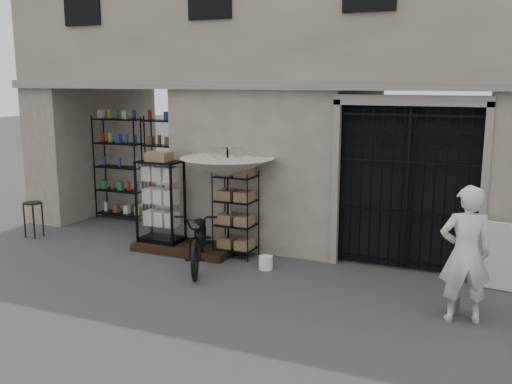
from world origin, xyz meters
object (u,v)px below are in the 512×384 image
at_px(easel_sign, 503,254).
at_px(shopkeeper, 460,320).
at_px(steel_bollard, 455,287).
at_px(bicycle, 200,267).
at_px(display_cabinet, 161,206).
at_px(market_umbrella, 227,163).
at_px(white_bucket, 266,263).
at_px(wooden_stool, 34,219).
at_px(wire_rack, 236,215).

bearing_deg(easel_sign, shopkeeper, -99.59).
bearing_deg(steel_bollard, bicycle, 174.88).
height_order(display_cabinet, steel_bollard, display_cabinet).
distance_m(market_umbrella, white_bucket, 2.00).
xyz_separation_m(market_umbrella, wooden_stool, (-4.45, -0.48, -1.41)).
relative_size(steel_bollard, shopkeeper, 0.43).
distance_m(market_umbrella, wooden_stool, 4.69).
height_order(wire_rack, steel_bollard, wire_rack).
bearing_deg(easel_sign, white_bucket, -163.21).
xyz_separation_m(display_cabinet, wire_rack, (1.59, 0.15, -0.07)).
distance_m(wire_rack, wooden_stool, 4.63).
bearing_deg(display_cabinet, white_bucket, -11.15).
bearing_deg(wooden_stool, wire_rack, 6.69).
bearing_deg(wire_rack, market_umbrella, -133.03).
xyz_separation_m(display_cabinet, easel_sign, (6.29, 0.26, -0.28)).
bearing_deg(display_cabinet, steel_bollard, -14.27).
relative_size(wooden_stool, easel_sign, 0.66).
xyz_separation_m(market_umbrella, bicycle, (-0.17, -0.80, -1.82)).
relative_size(display_cabinet, bicycle, 0.85).
height_order(steel_bollard, shopkeeper, steel_bollard).
distance_m(wire_rack, easel_sign, 4.71).
xyz_separation_m(wire_rack, market_umbrella, (-0.14, -0.06, 1.01)).
bearing_deg(steel_bollard, wire_rack, 163.06).
xyz_separation_m(wooden_stool, easel_sign, (9.29, 0.65, 0.20)).
relative_size(steel_bollard, easel_sign, 0.73).
relative_size(wire_rack, wooden_stool, 2.15).
distance_m(wire_rack, steel_bollard, 4.30).
relative_size(market_umbrella, white_bucket, 10.15).
bearing_deg(market_umbrella, bicycle, -102.13).
bearing_deg(bicycle, wooden_stool, 151.96).
bearing_deg(easel_sign, bicycle, -161.00).
height_order(wire_rack, easel_sign, wire_rack).
distance_m(display_cabinet, white_bucket, 2.55).
distance_m(bicycle, shopkeeper, 4.56).
bearing_deg(easel_sign, market_umbrella, -169.90).
bearing_deg(wire_rack, bicycle, -85.84).
bearing_deg(display_cabinet, wooden_stool, -176.01).
relative_size(wire_rack, shopkeeper, 0.85).
distance_m(display_cabinet, shopkeeper, 6.00).
xyz_separation_m(display_cabinet, market_umbrella, (1.45, 0.09, 0.94)).
height_order(display_cabinet, shopkeeper, display_cabinet).
bearing_deg(white_bucket, wire_rack, 149.74).
relative_size(white_bucket, bicycle, 0.12).
xyz_separation_m(wire_rack, steel_bollard, (4.10, -1.25, -0.39)).
distance_m(wooden_stool, shopkeeper, 8.85).
bearing_deg(display_cabinet, easel_sign, -1.00).
relative_size(white_bucket, wooden_stool, 0.32).
xyz_separation_m(wooden_stool, shopkeeper, (8.80, -0.89, -0.41)).
relative_size(wire_rack, steel_bollard, 1.96).
distance_m(white_bucket, bicycle, 1.20).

